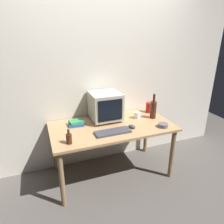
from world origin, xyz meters
TOP-DOWN VIEW (x-y plane):
  - ground_plane at (0.00, 0.00)m, footprint 6.00×6.00m
  - back_wall at (0.00, 0.46)m, footprint 4.00×0.08m
  - desk at (0.00, 0.00)m, footprint 1.51×0.79m
  - crt_monitor at (-0.02, 0.20)m, footprint 0.38×0.39m
  - keyboard at (-0.06, -0.19)m, footprint 0.42×0.15m
  - computer_mouse at (0.20, -0.15)m, footprint 0.09×0.11m
  - bottle_tall at (0.60, 0.03)m, footprint 0.08×0.08m
  - bottle_short at (-0.57, -0.26)m, footprint 0.06×0.06m
  - book_stack at (-0.41, 0.16)m, footprint 0.20×0.16m
  - mug at (0.40, 0.09)m, footprint 0.12×0.08m
  - cd_spindle at (0.57, -0.26)m, footprint 0.12×0.12m
  - metal_canister at (0.65, 0.23)m, footprint 0.09×0.09m

SIDE VIEW (x-z plane):
  - ground_plane at x=0.00m, z-range 0.00..0.00m
  - desk at x=0.00m, z-range 0.28..1.00m
  - keyboard at x=-0.06m, z-range 0.72..0.74m
  - computer_mouse at x=0.20m, z-range 0.72..0.76m
  - cd_spindle at x=0.57m, z-range 0.72..0.77m
  - book_stack at x=-0.41m, z-range 0.72..0.78m
  - mug at x=0.40m, z-range 0.72..0.81m
  - bottle_short at x=-0.57m, z-range 0.70..0.86m
  - metal_canister at x=0.65m, z-range 0.72..0.87m
  - bottle_tall at x=0.60m, z-range 0.68..1.02m
  - crt_monitor at x=-0.02m, z-range 0.73..1.10m
  - back_wall at x=0.00m, z-range 0.00..2.50m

